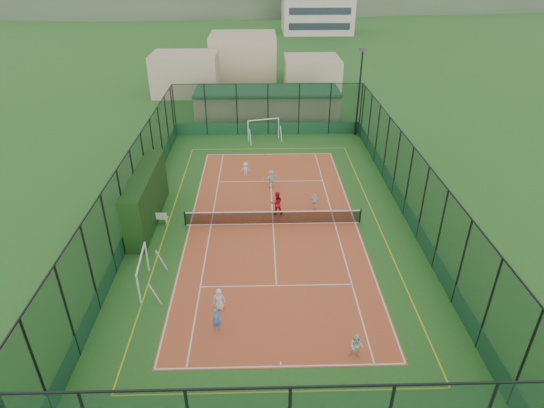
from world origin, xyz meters
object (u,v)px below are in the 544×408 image
Objects in this scene: white_bench at (155,217)px; futsal_goal_near at (143,273)px; child_far_right at (315,201)px; coach at (277,203)px; floodlight_sw at (0,402)px; floodlight_ne at (359,93)px; clubhouse at (267,104)px; child_near_mid at (217,320)px; child_near_left at (219,299)px; futsal_goal_far at (263,130)px; child_near_right at (356,346)px; child_far_left at (246,169)px; child_far_back at (271,179)px.

white_bench is 6.69m from futsal_goal_near.
coach is at bearing 30.92° from child_far_right.
floodlight_sw is 1.00× the size of floodlight_ne.
floodlight_sw is 22.11m from child_far_right.
clubhouse reaches higher than futsal_goal_near.
futsal_goal_near is 5.27m from child_near_mid.
child_near_mid is (-0.01, -1.46, 0.01)m from child_near_left.
floodlight_sw is at bearing -119.32° from futsal_goal_far.
child_near_right is at bearing 23.47° from floodlight_sw.
futsal_goal_far is (-0.47, -6.49, -0.57)m from clubhouse.
child_near_right is 19.61m from child_far_left.
floodlight_ne reaches higher than child_far_back.
child_near_mid is at bearing 80.79° from child_far_right.
futsal_goal_near reaches higher than child_near_left.
child_near_right is 13.08m from coach.
child_near_right is at bearing -100.61° from floodlight_ne.
child_far_left is (6.61, 24.06, -3.53)m from floodlight_sw.
clubhouse is 11.94× the size of child_near_right.
white_bench is 16.17m from child_near_right.
floodlight_ne reaches higher than white_bench.
futsal_goal_near is 1.77× the size of coach.
floodlight_ne reaches higher than child_far_left.
clubhouse reaches higher than child_near_right.
futsal_goal_far is at bearing 63.14° from child_near_mid.
futsal_goal_far is at bearing -91.57° from coach.
futsal_goal_far reaches higher than child_far_left.
child_near_mid is at bearing -60.73° from white_bench.
futsal_goal_near is 2.36× the size of child_near_right.
floodlight_sw is at bearing 75.98° from child_far_right.
child_near_mid is (-2.48, -25.10, -0.37)m from futsal_goal_far.
clubhouse reaches higher than child_near_left.
futsal_goal_far is (8.13, 32.11, -3.12)m from floodlight_sw.
child_far_back is 4.18m from coach.
floodlight_ne is 0.54× the size of clubhouse.
child_near_mid is 1.03× the size of child_far_right.
child_far_right is (3.43, -13.59, -0.39)m from futsal_goal_far.
child_far_left is at bearing -24.42° from futsal_goal_near.
clubhouse reaches higher than child_far_right.
child_near_right is (6.29, -3.28, 0.02)m from child_near_left.
coach is (-3.06, 12.71, 0.21)m from child_near_right.
white_bench is 1.41× the size of child_far_left.
child_far_left is 2.82m from child_far_back.
floodlight_ne is at bearing -138.98° from child_far_left.
futsal_goal_near is at bearing 175.64° from child_near_right.
coach reaches higher than child_far_left.
floodlight_ne is at bearing 100.98° from child_near_right.
coach is (0.76, -14.21, -0.15)m from futsal_goal_far.
child_near_right is (10.43, -5.07, -0.32)m from futsal_goal_near.
child_far_right is at bearing 102.18° from child_far_back.
clubhouse is 23.09m from white_bench.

